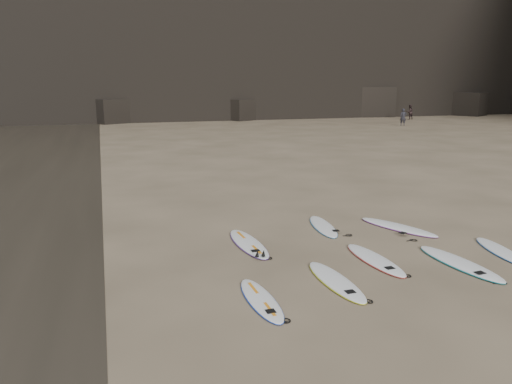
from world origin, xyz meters
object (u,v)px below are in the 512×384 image
surfboard_1 (336,281)px  surfboard_2 (375,259)px  surfboard_0 (261,299)px  person_a (403,117)px  surfboard_6 (323,226)px  person_b (410,112)px  surfboard_5 (249,243)px  surfboard_3 (460,263)px  surfboard_4 (501,251)px  surfboard_7 (398,227)px

surfboard_1 → surfboard_2: 1.79m
surfboard_1 → surfboard_2: same height
surfboard_0 → person_a: size_ratio=1.33×
surfboard_6 → person_b: (27.58, 36.55, 0.80)m
surfboard_2 → surfboard_5: surfboard_5 is taller
surfboard_2 → surfboard_5: 3.36m
surfboard_0 → surfboard_3: 5.22m
person_b → surfboard_4: bearing=50.6°
surfboard_5 → surfboard_6: 2.77m
surfboard_2 → person_a: bearing=54.2°
surfboard_2 → surfboard_4: 3.46m
surfboard_4 → surfboard_5: bearing=170.5°
surfboard_1 → surfboard_7: size_ratio=0.93×
surfboard_1 → surfboard_6: 4.23m
surfboard_0 → surfboard_6: bearing=51.6°
surfboard_0 → surfboard_6: (3.37, 4.37, 0.00)m
surfboard_1 → person_a: bearing=53.7°
surfboard_0 → surfboard_2: 3.64m
person_b → surfboard_5: bearing=42.8°
surfboard_0 → surfboard_2: surfboard_2 is taller
surfboard_5 → surfboard_2: bearing=-41.0°
person_a → surfboard_4: bearing=-91.7°
surfboard_0 → person_b: person_b is taller
surfboard_6 → person_a: person_a is taller
surfboard_0 → person_a: bearing=52.3°
surfboard_1 → surfboard_7: 4.83m
surfboard_1 → person_b: 49.88m
surfboard_0 → surfboard_3: bearing=5.1°
surfboard_6 → person_a: bearing=62.6°
surfboard_5 → person_b: size_ratio=1.56×
surfboard_2 → person_b: size_ratio=1.46×
surfboard_2 → surfboard_4: surfboard_2 is taller
surfboard_2 → person_a: person_a is taller
surfboard_0 → surfboard_3: surfboard_3 is taller
surfboard_2 → surfboard_4: bearing=-8.2°
person_b → surfboard_2: bearing=46.8°
surfboard_2 → surfboard_5: (-2.62, 2.10, 0.00)m
surfboard_1 → surfboard_5: (-1.11, 3.04, 0.00)m
person_a → person_b: size_ratio=0.98×
surfboard_1 → surfboard_6: bearing=68.0°
surfboard_1 → surfboard_5: bearing=108.9°
surfboard_2 → surfboard_4: size_ratio=1.09×
surfboard_7 → person_b: bearing=32.7°
surfboard_6 → surfboard_7: 2.24m
surfboard_0 → surfboard_7: bearing=32.6°
surfboard_1 → person_a: (23.78, 33.70, 0.79)m
surfboard_1 → surfboard_6: size_ratio=1.05×
surfboard_0 → surfboard_1: (1.86, 0.41, 0.00)m
surfboard_1 → person_b: person_b is taller
surfboard_7 → surfboard_5: bearing=158.9°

